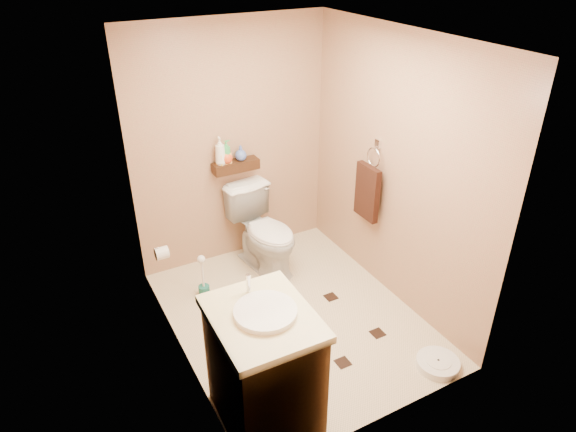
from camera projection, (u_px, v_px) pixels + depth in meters
ground at (294, 317)px, 4.59m from camera, size 2.50×2.50×0.00m
wall_back at (232, 146)px, 4.97m from camera, size 2.00×0.04×2.40m
wall_front at (397, 281)px, 3.05m from camera, size 2.00×0.04×2.40m
wall_left at (170, 228)px, 3.59m from camera, size 0.04×2.50×2.40m
wall_right at (395, 172)px, 4.43m from camera, size 0.04×2.50×2.40m
ceiling at (295, 37)px, 3.42m from camera, size 2.00×2.50×0.02m
wall_shelf at (236, 166)px, 4.99m from camera, size 0.46×0.14×0.10m
floor_accents at (299, 319)px, 4.56m from camera, size 1.12×1.35×0.01m
toilet at (265, 231)px, 5.08m from camera, size 0.57×0.87×0.83m
vanity at (264, 367)px, 3.42m from camera, size 0.64×0.77×1.07m
bathroom_scale at (438, 363)px, 4.05m from camera, size 0.45×0.45×0.07m
toilet_brush at (203, 282)px, 4.78m from camera, size 0.10×0.10×0.45m
towel_ring at (368, 190)px, 4.70m from camera, size 0.12×0.30×0.76m
toilet_paper at (162, 253)px, 4.41m from camera, size 0.12×0.11×0.12m
bottle_a at (220, 151)px, 4.84m from camera, size 0.12×0.12×0.27m
bottle_b at (221, 156)px, 4.87m from camera, size 0.10×0.10×0.16m
bottle_c at (226, 155)px, 4.89m from camera, size 0.13×0.13×0.16m
bottle_d at (226, 152)px, 4.88m from camera, size 0.09×0.09×0.23m
bottle_e at (227, 155)px, 4.89m from camera, size 0.08×0.07×0.16m
bottle_f at (241, 153)px, 4.96m from camera, size 0.15×0.15×0.15m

